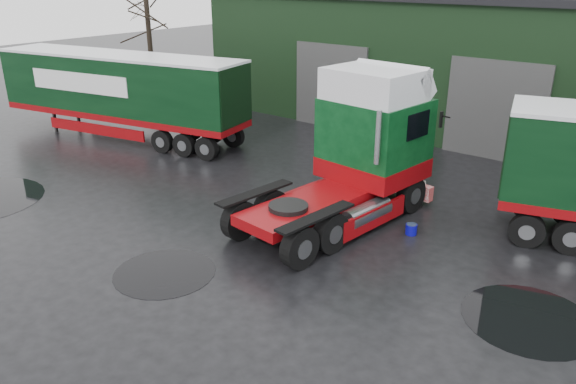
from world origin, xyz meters
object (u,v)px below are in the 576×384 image
at_px(hero_tractor, 331,153).
at_px(tree_back_a, 466,9).
at_px(trailer_left, 121,96).
at_px(tree_left, 148,28).
at_px(warehouse, 543,63).
at_px(wash_bucket, 411,229).

xyz_separation_m(hero_tractor, tree_back_a, (-6.50, 25.50, 2.45)).
xyz_separation_m(trailer_left, tree_left, (-4.67, 5.54, 2.32)).
bearing_deg(warehouse, tree_left, -157.17).
bearing_deg(tree_left, wash_bucket, -18.37).
bearing_deg(trailer_left, hero_tractor, -110.27).
bearing_deg(tree_left, tree_back_a, 58.57).
relative_size(hero_tractor, tree_left, 0.87).
distance_m(hero_tractor, wash_bucket, 3.27).
relative_size(trailer_left, tree_back_a, 1.31).
xyz_separation_m(warehouse, wash_bucket, (0.79, -14.57, -3.00)).
height_order(hero_tractor, tree_back_a, tree_back_a).
distance_m(trailer_left, tree_left, 7.61).
bearing_deg(tree_back_a, trailer_left, -105.05).
height_order(warehouse, hero_tractor, warehouse).
relative_size(wash_bucket, tree_back_a, 0.04).
bearing_deg(tree_back_a, tree_left, -121.43).
bearing_deg(wash_bucket, trailer_left, 176.10).
distance_m(trailer_left, tree_back_a, 24.54).
relative_size(wash_bucket, tree_left, 0.04).
xyz_separation_m(warehouse, tree_left, (-19.00, -8.00, 1.09)).
xyz_separation_m(wash_bucket, tree_back_a, (-8.79, 24.57, 4.59)).
height_order(warehouse, wash_bucket, warehouse).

